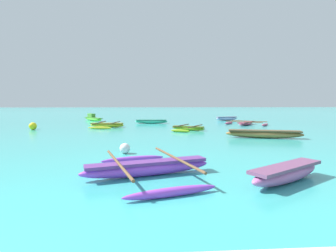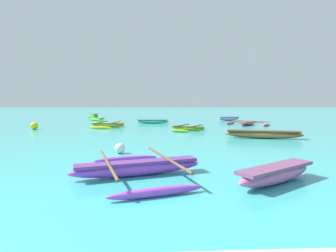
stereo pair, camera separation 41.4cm
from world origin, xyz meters
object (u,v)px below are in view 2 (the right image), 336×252
(mooring_buoy_1, at_px, (34,126))
(moored_boat_2, at_px, (188,128))
(moored_boat_5, at_px, (229,118))
(moored_boat_1, at_px, (263,134))
(mooring_buoy_0, at_px, (120,148))
(moored_boat_4, at_px, (248,123))
(moored_boat_7, at_px, (108,125))
(moored_boat_3, at_px, (138,168))
(moored_boat_8, at_px, (95,118))
(moored_boat_0, at_px, (276,173))
(moored_boat_6, at_px, (153,121))

(mooring_buoy_1, bearing_deg, moored_boat_2, -5.37)
(moored_boat_5, distance_m, mooring_buoy_1, 19.36)
(moored_boat_1, height_order, mooring_buoy_0, moored_boat_1)
(moored_boat_1, xyz_separation_m, moored_boat_4, (2.19, 8.61, -0.08))
(mooring_buoy_0, bearing_deg, moored_boat_7, 102.67)
(moored_boat_3, relative_size, mooring_buoy_1, 7.45)
(moored_boat_4, bearing_deg, moored_boat_8, 106.17)
(moored_boat_0, distance_m, moored_boat_5, 23.23)
(moored_boat_5, xyz_separation_m, mooring_buoy_1, (-17.03, -9.22, 0.03))
(moored_boat_3, xyz_separation_m, moored_boat_7, (-3.48, 14.49, -0.02))
(moored_boat_6, height_order, moored_boat_7, moored_boat_7)
(moored_boat_2, distance_m, moored_boat_5, 11.80)
(moored_boat_3, xyz_separation_m, moored_boat_8, (-6.31, 22.39, 0.07))
(moored_boat_0, relative_size, moored_boat_8, 0.71)
(mooring_buoy_0, bearing_deg, moored_boat_6, 86.05)
(moored_boat_2, height_order, moored_boat_4, moored_boat_2)
(moored_boat_0, relative_size, moored_boat_6, 0.80)
(moored_boat_3, height_order, moored_boat_8, moored_boat_8)
(moored_boat_5, bearing_deg, moored_boat_2, -134.42)
(moored_boat_0, bearing_deg, moored_boat_6, 67.48)
(moored_boat_0, distance_m, moored_boat_4, 17.37)
(moored_boat_1, xyz_separation_m, moored_boat_7, (-9.83, 7.31, -0.06))
(moored_boat_0, relative_size, moored_boat_5, 0.96)
(moored_boat_7, bearing_deg, moored_boat_3, -67.73)
(moored_boat_4, distance_m, moored_boat_8, 16.25)
(moored_boat_4, bearing_deg, moored_boat_1, -154.10)
(moored_boat_5, height_order, mooring_buoy_0, moored_boat_5)
(moored_boat_4, height_order, mooring_buoy_1, mooring_buoy_1)
(moored_boat_1, relative_size, mooring_buoy_0, 10.41)
(mooring_buoy_0, bearing_deg, moored_boat_8, 105.62)
(moored_boat_2, bearing_deg, mooring_buoy_1, -155.45)
(moored_boat_2, distance_m, mooring_buoy_1, 11.28)
(moored_boat_8, height_order, mooring_buoy_0, moored_boat_8)
(moored_boat_6, relative_size, moored_boat_7, 0.85)
(moored_boat_2, relative_size, moored_boat_4, 0.89)
(moored_boat_6, bearing_deg, moored_boat_8, 151.49)
(moored_boat_5, bearing_deg, mooring_buoy_1, -166.53)
(moored_boat_6, distance_m, mooring_buoy_1, 10.18)
(mooring_buoy_1, bearing_deg, moored_boat_0, -48.51)
(moored_boat_4, distance_m, moored_boat_6, 8.74)
(moored_boat_1, xyz_separation_m, mooring_buoy_0, (-7.28, -4.03, -0.04))
(moored_boat_4, relative_size, moored_boat_5, 1.41)
(moored_boat_2, relative_size, moored_boat_3, 0.82)
(moored_boat_0, xyz_separation_m, moored_boat_6, (-3.29, 18.90, -0.03))
(moored_boat_8, bearing_deg, mooring_buoy_0, -20.20)
(mooring_buoy_1, bearing_deg, moored_boat_3, -56.11)
(moored_boat_7, bearing_deg, moored_boat_4, 14.94)
(moored_boat_8, bearing_deg, moored_boat_4, 30.20)
(moored_boat_0, bearing_deg, moored_boat_7, 81.81)
(moored_boat_1, bearing_deg, moored_boat_6, 135.23)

